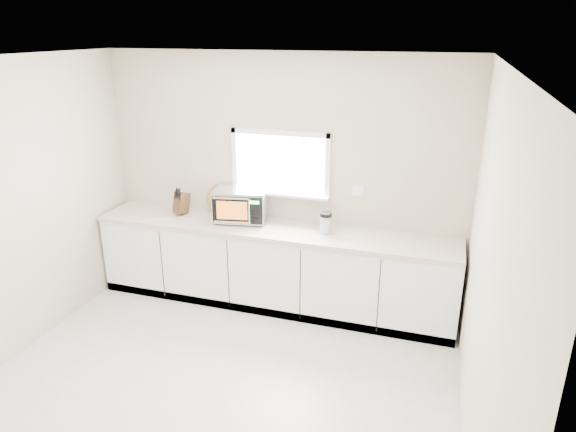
% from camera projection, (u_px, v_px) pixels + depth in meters
% --- Properties ---
extents(ground, '(4.00, 4.00, 0.00)m').
position_uv_depth(ground, '(206.00, 401.00, 4.25)').
color(ground, beige).
rests_on(ground, ground).
extents(back_wall, '(4.00, 0.17, 2.70)m').
position_uv_depth(back_wall, '(281.00, 179.00, 5.57)').
color(back_wall, beige).
rests_on(back_wall, ground).
extents(cabinets, '(3.92, 0.60, 0.88)m').
position_uv_depth(cabinets, '(273.00, 267.00, 5.62)').
color(cabinets, white).
rests_on(cabinets, ground).
extents(countertop, '(3.92, 0.64, 0.04)m').
position_uv_depth(countertop, '(272.00, 229.00, 5.46)').
color(countertop, beige).
rests_on(countertop, cabinets).
extents(microwave, '(0.63, 0.53, 0.36)m').
position_uv_depth(microwave, '(241.00, 204.00, 5.59)').
color(microwave, black).
rests_on(microwave, countertop).
extents(knife_block, '(0.14, 0.24, 0.32)m').
position_uv_depth(knife_block, '(181.00, 203.00, 5.79)').
color(knife_block, '#473019').
rests_on(knife_block, countertop).
extents(cutting_board, '(0.33, 0.08, 0.33)m').
position_uv_depth(cutting_board, '(220.00, 199.00, 5.82)').
color(cutting_board, olive).
rests_on(cutting_board, countertop).
extents(coffee_grinder, '(0.15, 0.15, 0.22)m').
position_uv_depth(coffee_grinder, '(326.00, 223.00, 5.26)').
color(coffee_grinder, '#B5B8BD').
rests_on(coffee_grinder, countertop).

